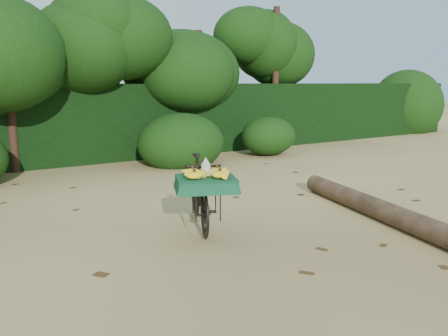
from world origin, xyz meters
TOP-DOWN VIEW (x-y plane):
  - ground at (0.00, 0.00)m, footprint 80.00×80.00m
  - vendor_bicycle at (-0.53, 0.02)m, footprint 1.16×1.73m
  - fallen_log at (1.66, -1.14)m, footprint 1.26×3.81m
  - hedge_backdrop at (0.00, 6.30)m, footprint 26.00×1.80m
  - tree_row at (-0.65, 5.50)m, footprint 14.50×2.00m
  - bush_clumps at (0.50, 4.30)m, footprint 8.80×1.70m
  - leaf_litter at (0.00, 0.65)m, footprint 7.00×7.30m

SIDE VIEW (x-z plane):
  - ground at x=0.00m, z-range 0.00..0.00m
  - leaf_litter at x=0.00m, z-range 0.00..0.01m
  - fallen_log at x=1.66m, z-range 0.00..0.28m
  - bush_clumps at x=0.50m, z-range 0.00..0.90m
  - vendor_bicycle at x=-0.53m, z-range 0.01..0.94m
  - hedge_backdrop at x=0.00m, z-range 0.00..1.80m
  - tree_row at x=-0.65m, z-range 0.00..4.00m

